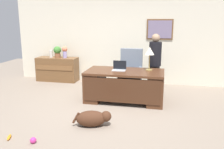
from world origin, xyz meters
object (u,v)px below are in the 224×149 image
at_px(armchair, 131,73).
at_px(desk_lamp, 150,52).
at_px(credenza, 57,69).
at_px(dog_toy_ball, 33,140).
at_px(laptop, 119,68).
at_px(potted_plant, 57,51).
at_px(desk, 124,85).
at_px(vase_with_flowers, 65,51).
at_px(vase_empty, 51,54).
at_px(person_standing, 155,64).
at_px(dog_toy_bone, 9,137).
at_px(dog_lying, 93,118).

distance_m(armchair, desk_lamp, 1.07).
relative_size(credenza, dog_toy_ball, 12.90).
distance_m(laptop, dog_toy_ball, 2.71).
bearing_deg(potted_plant, laptop, -32.48).
distance_m(desk, vase_with_flowers, 2.69).
bearing_deg(vase_empty, credenza, -0.43).
bearing_deg(person_standing, armchair, 170.78).
distance_m(person_standing, desk_lamp, 0.66).
xyz_separation_m(person_standing, dog_toy_bone, (-2.24, -3.05, -0.79)).
relative_size(desk_lamp, vase_with_flowers, 1.55).
bearing_deg(vase_empty, desk, -30.00).
relative_size(credenza, vase_empty, 5.58).
bearing_deg(dog_toy_ball, desk, 64.90).
relative_size(person_standing, dog_toy_bone, 8.02).
bearing_deg(dog_toy_ball, vase_with_flowers, 105.27).
height_order(armchair, dog_lying, armchair).
bearing_deg(dog_toy_bone, laptop, 58.86).
distance_m(desk, credenza, 2.86).
bearing_deg(dog_toy_ball, potted_plant, 108.65).
bearing_deg(dog_toy_bone, dog_toy_ball, -6.71).
xyz_separation_m(laptop, desk_lamp, (0.70, 0.14, 0.38)).
relative_size(armchair, dog_toy_ball, 11.53).
bearing_deg(desk, dog_toy_bone, -124.49).
distance_m(dog_lying, desk_lamp, 2.21).
height_order(armchair, laptop, armchair).
xyz_separation_m(credenza, dog_toy_bone, (0.85, -3.80, -0.35)).
height_order(credenza, person_standing, person_standing).
distance_m(desk, dog_lying, 1.59).
bearing_deg(desk_lamp, vase_with_flowers, 154.50).
distance_m(laptop, vase_empty, 2.86).
height_order(desk, credenza, credenza).
bearing_deg(credenza, dog_toy_ball, -70.97).
distance_m(laptop, dog_toy_bone, 2.87).
bearing_deg(vase_empty, dog_lying, -53.15).
bearing_deg(dog_toy_ball, desk_lamp, 57.12).
bearing_deg(potted_plant, desk_lamp, -23.60).
relative_size(laptop, desk_lamp, 0.57).
height_order(dog_lying, dog_toy_bone, dog_lying).
xyz_separation_m(laptop, vase_with_flowers, (-2.01, 1.44, 0.17)).
xyz_separation_m(laptop, potted_plant, (-2.25, 1.44, 0.15)).
relative_size(credenza, vase_with_flowers, 3.58).
height_order(laptop, dog_toy_ball, laptop).
relative_size(vase_empty, dog_toy_ball, 2.31).
height_order(armchair, vase_with_flowers, armchair).
bearing_deg(potted_plant, armchair, -14.93).
xyz_separation_m(desk, laptop, (-0.14, 0.07, 0.39)).
bearing_deg(dog_toy_ball, dog_toy_bone, 173.29).
distance_m(desk, potted_plant, 2.89).
xyz_separation_m(vase_empty, dog_toy_ball, (1.52, -3.85, -0.82)).
bearing_deg(person_standing, desk_lamp, -101.85).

